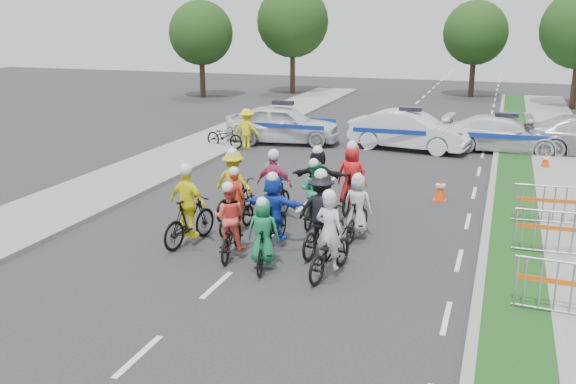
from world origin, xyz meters
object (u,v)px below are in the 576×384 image
(rider_5, at_px, (274,215))
(barrier_1, at_px, (560,235))
(rider_2, at_px, (230,228))
(police_car_2, at_px, (505,134))
(cone_1, at_px, (545,161))
(rider_0, at_px, (329,247))
(parked_bike, at_px, (225,136))
(rider_12, at_px, (274,189))
(tree_4, at_px, (475,33))
(rider_6, at_px, (236,210))
(tree_0, at_px, (201,33))
(rider_7, at_px, (358,213))
(police_car_0, at_px, (283,124))
(rider_13, at_px, (352,184))
(tree_3, at_px, (293,22))
(marshal_hiviz, at_px, (247,129))
(rider_10, at_px, (234,190))
(rider_3, at_px, (189,214))
(cone_0, at_px, (440,189))
(rider_4, at_px, (321,220))
(barrier_0, at_px, (572,292))
(rider_8, at_px, (314,200))
(rider_1, at_px, (264,241))
(rider_9, at_px, (275,194))
(rider_11, at_px, (318,184))
(barrier_2, at_px, (554,207))
(police_car_1, at_px, (410,130))

(rider_5, relative_size, barrier_1, 0.92)
(rider_2, relative_size, police_car_2, 0.37)
(rider_5, relative_size, cone_1, 2.62)
(rider_0, distance_m, parked_bike, 14.01)
(rider_12, distance_m, tree_4, 28.97)
(rider_6, distance_m, tree_0, 28.25)
(rider_7, relative_size, police_car_0, 0.35)
(rider_13, distance_m, tree_3, 28.37)
(marshal_hiviz, xyz_separation_m, tree_4, (7.68, 20.95, 3.36))
(rider_10, height_order, marshal_hiviz, rider_10)
(rider_7, height_order, barrier_1, rider_7)
(rider_3, height_order, cone_0, rider_3)
(cone_1, bearing_deg, rider_2, -122.45)
(rider_6, xyz_separation_m, rider_13, (2.35, 2.71, 0.21))
(rider_4, xyz_separation_m, rider_10, (-2.99, 1.87, -0.03))
(rider_4, relative_size, marshal_hiviz, 1.24)
(cone_0, xyz_separation_m, tree_4, (-0.67, 26.16, 3.85))
(police_car_2, relative_size, cone_0, 6.97)
(rider_12, bearing_deg, barrier_0, 144.73)
(rider_2, xyz_separation_m, tree_0, (-13.61, 26.38, 3.52))
(rider_10, xyz_separation_m, rider_12, (0.74, 1.12, -0.18))
(rider_8, distance_m, barrier_0, 7.06)
(rider_5, height_order, rider_12, rider_5)
(cone_0, bearing_deg, rider_0, -103.95)
(rider_1, xyz_separation_m, rider_4, (0.89, 1.39, 0.12))
(rider_13, height_order, barrier_0, rider_13)
(rider_0, bearing_deg, rider_13, -71.93)
(cone_1, relative_size, tree_4, 0.11)
(rider_3, relative_size, rider_9, 1.01)
(tree_0, bearing_deg, marshal_hiviz, -58.05)
(rider_11, xyz_separation_m, police_car_2, (4.82, 10.38, -0.09))
(police_car_0, distance_m, barrier_2, 13.40)
(rider_9, xyz_separation_m, police_car_2, (5.67, 11.57, -0.06))
(barrier_1, bearing_deg, rider_4, -165.77)
(rider_11, relative_size, police_car_1, 0.40)
(rider_4, distance_m, rider_6, 2.54)
(rider_10, height_order, barrier_2, rider_10)
(rider_4, height_order, rider_9, rider_4)
(rider_9, bearing_deg, police_car_0, -66.79)
(cone_1, bearing_deg, rider_0, -112.21)
(police_car_1, height_order, tree_0, tree_0)
(rider_0, relative_size, barrier_1, 0.98)
(rider_0, xyz_separation_m, cone_1, (4.77, 11.68, -0.29))
(marshal_hiviz, bearing_deg, rider_13, 132.54)
(rider_3, bearing_deg, tree_3, -64.94)
(barrier_0, height_order, tree_4, tree_4)
(rider_6, distance_m, barrier_2, 8.19)
(rider_0, distance_m, police_car_1, 13.77)
(barrier_2, distance_m, parked_bike, 14.09)
(tree_0, height_order, tree_3, tree_3)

